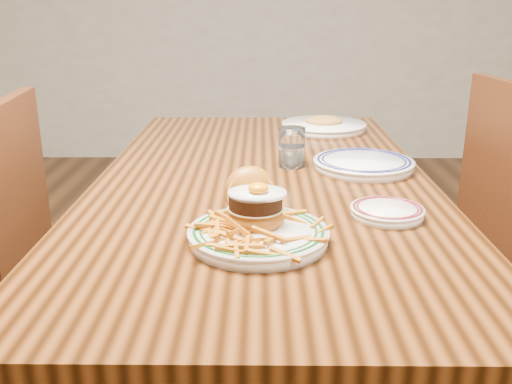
{
  "coord_description": "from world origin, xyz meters",
  "views": [
    {
      "loc": [
        -0.01,
        -1.4,
        1.18
      ],
      "look_at": [
        -0.02,
        -0.39,
        0.84
      ],
      "focal_mm": 40.0,
      "sensor_mm": 36.0,
      "label": 1
    }
  ],
  "objects": [
    {
      "name": "side_plate",
      "position": [
        0.26,
        -0.28,
        0.76
      ],
      "size": [
        0.15,
        0.15,
        0.02
      ],
      "rotation": [
        0.0,
        0.0,
        0.01
      ],
      "color": "white",
      "rests_on": "table"
    },
    {
      "name": "water_glass",
      "position": [
        0.08,
        0.1,
        0.8
      ],
      "size": [
        0.07,
        0.07,
        0.11
      ],
      "color": "white",
      "rests_on": "table"
    },
    {
      "name": "rear_plate",
      "position": [
        0.27,
        0.07,
        0.77
      ],
      "size": [
        0.27,
        0.27,
        0.03
      ],
      "rotation": [
        0.0,
        0.0,
        -0.22
      ],
      "color": "white",
      "rests_on": "table"
    },
    {
      "name": "far_plate",
      "position": [
        0.21,
        0.56,
        0.77
      ],
      "size": [
        0.29,
        0.29,
        0.05
      ],
      "rotation": [
        0.0,
        0.0,
        -0.36
      ],
      "color": "white",
      "rests_on": "table"
    },
    {
      "name": "table",
      "position": [
        0.0,
        0.0,
        0.66
      ],
      "size": [
        0.85,
        1.6,
        0.75
      ],
      "color": "black",
      "rests_on": "floor"
    },
    {
      "name": "main_plate",
      "position": [
        -0.01,
        -0.4,
        0.78
      ],
      "size": [
        0.26,
        0.28,
        0.13
      ],
      "rotation": [
        0.0,
        0.0,
        0.18
      ],
      "color": "white",
      "rests_on": "table"
    }
  ]
}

